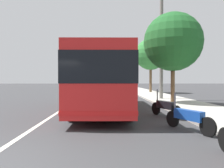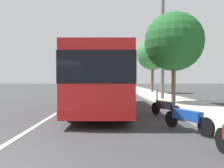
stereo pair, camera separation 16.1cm
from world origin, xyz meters
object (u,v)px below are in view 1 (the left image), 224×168
Objects in this scene: motorcycle_nearest_curb at (165,107)px; car_ahead_same_lane at (110,85)px; utility_pole at (161,48)px; motorcycle_by_tree at (188,118)px; coach_bus at (103,79)px; car_far_distant at (82,84)px; roadside_tree_far_block at (151,54)px; car_side_street at (107,84)px; roadside_tree_mid_block at (173,42)px.

car_ahead_same_lane is at bearing -19.17° from motorcycle_nearest_curb.
utility_pole is (-27.59, -4.10, 3.75)m from car_ahead_same_lane.
motorcycle_by_tree is 0.46× the size of car_ahead_same_lane.
car_far_distant is (39.16, 5.58, -1.07)m from coach_bus.
coach_bus reaches higher than car_far_distant.
roadside_tree_far_block is 0.81× the size of utility_pole.
utility_pole reaches higher than coach_bus.
car_far_distant is 8.55m from car_side_street.
motorcycle_by_tree is 0.27× the size of roadside_tree_far_block.
car_ahead_same_lane is at bearing -21.79° from motorcycle_by_tree.
car_far_distant is at bearing 138.97° from car_side_street.
motorcycle_by_tree is at bearing 157.63° from motorcycle_nearest_curb.
utility_pole reaches higher than motorcycle_nearest_curb.
car_ahead_same_lane is 0.66× the size of roadside_tree_mid_block.
utility_pole reaches higher than roadside_tree_far_block.
coach_bus is at bearing 26.35° from motorcycle_nearest_curb.
roadside_tree_mid_block is at bearing 13.93° from car_far_distant.
car_far_distant is at bearing -14.14° from motorcycle_by_tree.
utility_pole is at bearing -34.51° from motorcycle_by_tree.
utility_pole reaches higher than motorcycle_by_tree.
motorcycle_by_tree is at bearing 8.88° from car_far_distant.
car_far_distant is 0.56× the size of roadside_tree_far_block.
motorcycle_nearest_curb is at bearing 159.89° from roadside_tree_mid_block.
car_side_street reaches higher than motorcycle_nearest_curb.
car_far_distant is 0.45× the size of utility_pole.
motorcycle_by_tree is 51.02m from car_side_street.
car_side_street is 0.53× the size of utility_pole.
utility_pole is (11.54, -1.94, 4.00)m from motorcycle_by_tree.
motorcycle_nearest_curb is 6.73m from roadside_tree_mid_block.
motorcycle_by_tree is 0.22× the size of utility_pole.
car_ahead_same_lane is 31.59m from roadside_tree_mid_block.
roadside_tree_far_block reaches higher than car_far_distant.
car_ahead_same_lane is at bearing 47.53° from car_far_distant.
car_side_street is at bearing 136.47° from car_far_distant.
roadside_tree_mid_block is (2.61, -4.80, 2.57)m from coach_bus.
utility_pole reaches higher than car_side_street.
roadside_tree_mid_block reaches higher than motorcycle_by_tree.
motorcycle_nearest_curb is 0.31× the size of roadside_tree_mid_block.
motorcycle_by_tree is at bearing 171.95° from roadside_tree_far_block.
coach_bus reaches higher than motorcycle_by_tree.
motorcycle_nearest_curb is 42.56m from car_far_distant.
roadside_tree_mid_block is 14.16m from roadside_tree_far_block.
car_ahead_same_lane is 1.05× the size of car_far_distant.
car_ahead_same_lane is 11.84m from car_side_street.
coach_bus is 8.28m from utility_pole.
car_side_street is at bearing 11.66° from roadside_tree_far_block.
roadside_tree_far_block is 10.64m from utility_pole.
roadside_tree_far_block reaches higher than motorcycle_nearest_curb.
roadside_tree_mid_block is at bearing -60.78° from coach_bus.
car_side_street is (50.94, 2.83, 0.21)m from motorcycle_by_tree.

